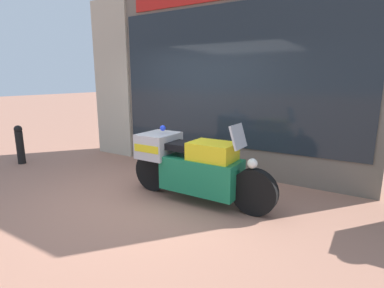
% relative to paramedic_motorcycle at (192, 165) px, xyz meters
% --- Properties ---
extents(ground_plane, '(60.00, 60.00, 0.00)m').
position_rel_paramedic_motorcycle_xyz_m(ground_plane, '(-0.59, -0.35, -0.55)').
color(ground_plane, '#9E6B56').
extents(shop_building, '(6.08, 0.55, 3.55)m').
position_rel_paramedic_motorcycle_xyz_m(shop_building, '(-1.04, 1.64, 1.23)').
color(shop_building, '#6B6056').
rests_on(shop_building, ground).
extents(window_display, '(4.57, 0.30, 1.91)m').
position_rel_paramedic_motorcycle_xyz_m(window_display, '(-0.13, 1.67, -0.09)').
color(window_display, slate).
rests_on(window_display, ground).
extents(paramedic_motorcycle, '(2.37, 0.63, 1.22)m').
position_rel_paramedic_motorcycle_xyz_m(paramedic_motorcycle, '(0.00, 0.00, 0.00)').
color(paramedic_motorcycle, black).
rests_on(paramedic_motorcycle, ground).
extents(street_bollard, '(0.16, 0.16, 0.84)m').
position_rel_paramedic_motorcycle_xyz_m(street_bollard, '(-4.18, -0.28, -0.11)').
color(street_bollard, black).
rests_on(street_bollard, ground).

